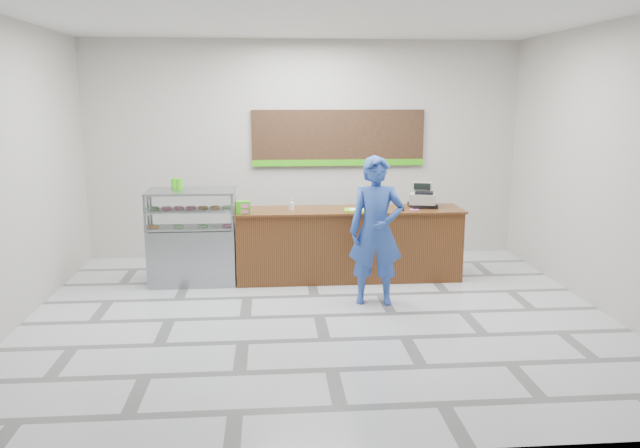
{
  "coord_description": "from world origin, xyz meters",
  "views": [
    {
      "loc": [
        -0.57,
        -7.16,
        2.61
      ],
      "look_at": [
        0.08,
        0.9,
        0.95
      ],
      "focal_mm": 35.0,
      "sensor_mm": 36.0,
      "label": 1
    }
  ],
  "objects": [
    {
      "name": "donut_decal",
      "position": [
        1.47,
        1.43,
        1.03
      ],
      "size": [
        0.15,
        0.15,
        0.0
      ],
      "primitive_type": "cylinder",
      "color": "#E55F97",
      "rests_on": "sales_counter"
    },
    {
      "name": "green_cup_left",
      "position": [
        -1.93,
        1.82,
        1.4
      ],
      "size": [
        0.09,
        0.09,
        0.13
      ],
      "primitive_type": "cylinder",
      "color": "#3DBA12",
      "rests_on": "display_case"
    },
    {
      "name": "promo_box",
      "position": [
        -0.95,
        1.31,
        1.12
      ],
      "size": [
        0.22,
        0.16,
        0.18
      ],
      "primitive_type": "cube",
      "rotation": [
        0.0,
        0.0,
        0.17
      ],
      "color": "#3DBA12",
      "rests_on": "sales_counter"
    },
    {
      "name": "menu_board",
      "position": [
        0.55,
        2.96,
        1.93
      ],
      "size": [
        2.8,
        0.06,
        0.9
      ],
      "color": "black",
      "rests_on": "back_wall"
    },
    {
      "name": "floor",
      "position": [
        0.0,
        0.0,
        0.0
      ],
      "size": [
        7.0,
        7.0,
        0.0
      ],
      "primitive_type": "plane",
      "color": "silver",
      "rests_on": "ground"
    },
    {
      "name": "straw_cup",
      "position": [
        -0.27,
        1.54,
        1.08
      ],
      "size": [
        0.07,
        0.07,
        0.11
      ],
      "primitive_type": "cylinder",
      "color": "silver",
      "rests_on": "sales_counter"
    },
    {
      "name": "customer",
      "position": [
        0.76,
        0.45,
        0.94
      ],
      "size": [
        0.74,
        0.54,
        1.89
      ],
      "primitive_type": "imported",
      "rotation": [
        0.0,
        0.0,
        -0.14
      ],
      "color": "#294AA2",
      "rests_on": "floor"
    },
    {
      "name": "cash_register",
      "position": [
        1.64,
        1.64,
        1.16
      ],
      "size": [
        0.46,
        0.47,
        0.35
      ],
      "rotation": [
        0.0,
        0.0,
        -0.28
      ],
      "color": "black",
      "rests_on": "sales_counter"
    },
    {
      "name": "ceiling",
      "position": [
        0.0,
        0.0,
        3.5
      ],
      "size": [
        7.0,
        7.0,
        0.0
      ],
      "primitive_type": "plane",
      "rotation": [
        3.14,
        0.0,
        0.0
      ],
      "color": "silver",
      "rests_on": "back_wall"
    },
    {
      "name": "display_case",
      "position": [
        -1.67,
        1.55,
        0.68
      ],
      "size": [
        1.22,
        0.72,
        1.33
      ],
      "color": "gray",
      "rests_on": "floor"
    },
    {
      "name": "back_wall",
      "position": [
        0.0,
        3.0,
        1.75
      ],
      "size": [
        7.0,
        0.0,
        7.0
      ],
      "primitive_type": "plane",
      "rotation": [
        1.57,
        0.0,
        0.0
      ],
      "color": "#B9B3AA",
      "rests_on": "floor"
    },
    {
      "name": "card_terminal",
      "position": [
        1.28,
        1.43,
        1.05
      ],
      "size": [
        0.12,
        0.19,
        0.04
      ],
      "primitive_type": "cube",
      "rotation": [
        0.0,
        0.0,
        -0.21
      ],
      "color": "black",
      "rests_on": "sales_counter"
    },
    {
      "name": "napkin_box",
      "position": [
        -0.95,
        1.57,
        1.09
      ],
      "size": [
        0.16,
        0.16,
        0.12
      ],
      "primitive_type": "cube",
      "rotation": [
        0.0,
        0.0,
        -0.11
      ],
      "color": "white",
      "rests_on": "sales_counter"
    },
    {
      "name": "sales_counter",
      "position": [
        0.55,
        1.55,
        0.52
      ],
      "size": [
        3.26,
        0.76,
        1.03
      ],
      "color": "brown",
      "rests_on": "floor"
    },
    {
      "name": "green_cup_right",
      "position": [
        -1.84,
        1.67,
        1.4
      ],
      "size": [
        0.1,
        0.1,
        0.15
      ],
      "primitive_type": "cylinder",
      "color": "#3DBA12",
      "rests_on": "display_case"
    },
    {
      "name": "serving_tray",
      "position": [
        0.66,
        1.41,
        1.04
      ],
      "size": [
        0.41,
        0.31,
        0.02
      ],
      "rotation": [
        0.0,
        0.0,
        -0.1
      ],
      "color": "#65D80F",
      "rests_on": "sales_counter"
    }
  ]
}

